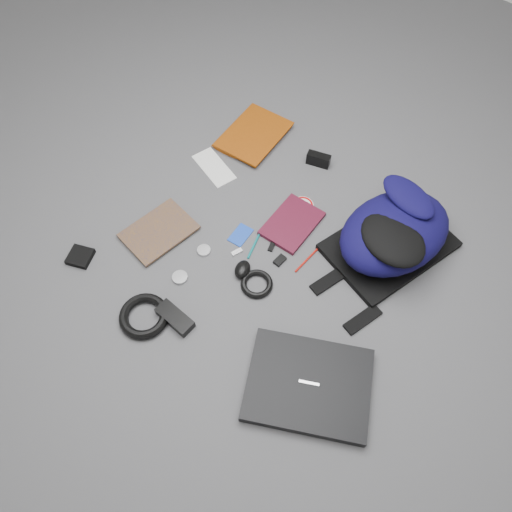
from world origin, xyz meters
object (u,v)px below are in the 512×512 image
Objects in this scene: compact_camera at (318,159)px; power_brick at (175,318)px; laptop at (308,385)px; pouch at (80,257)px; mouse at (243,270)px; backpack at (395,232)px; textbook_red at (232,125)px; dvd_case at (292,223)px; comic_book at (144,217)px.

compact_camera is 0.84m from power_brick.
pouch is at bearing 161.01° from laptop.
backpack is at bearing 28.98° from mouse.
backpack is 1.61× the size of textbook_red.
textbook_red is (-0.82, 0.09, -0.08)m from backpack.
backpack is 2.13× the size of dvd_case.
compact_camera is at bearing 93.94° from power_brick.
comic_book is 1.13× the size of dvd_case.
power_brick is (-0.39, -0.68, -0.08)m from backpack.
mouse is at bearing -51.81° from textbook_red.
textbook_red is 0.82m from pouch.
mouse reaches higher than comic_book.
pouch is at bearing -167.86° from mouse.
textbook_red is at bearing -171.16° from backpack.
laptop reaches higher than dvd_case.
compact_camera reaches higher than dvd_case.
textbook_red is 2.18× the size of power_brick.
textbook_red is at bearing 151.33° from dvd_case.
laptop is at bearing -51.15° from dvd_case.
compact_camera reaches higher than comic_book.
backpack reaches higher than laptop.
power_brick reaches higher than comic_book.
laptop is 5.01× the size of mouse.
power_brick is at bearing -99.86° from dvd_case.
pouch is (-0.81, -0.73, -0.09)m from backpack.
backpack reaches higher than compact_camera.
power_brick is (-0.06, -0.54, 0.01)m from dvd_case.
laptop is at bearing -0.54° from comic_book.
compact_camera is at bearing 105.20° from dvd_case.
dvd_case is (-0.40, 0.44, -0.01)m from laptop.
mouse is 0.55× the size of power_brick.
power_brick is (-0.05, -0.28, -0.00)m from mouse.
laptop is 4.00× the size of compact_camera.
laptop is at bearing -42.95° from textbook_red.
mouse is at bearing 128.63° from laptop.
laptop reaches higher than comic_book.
backpack is at bearing 20.20° from dvd_case.
mouse reaches higher than textbook_red.
compact_camera is at bearing 69.25° from comic_book.
pouch is at bearing -122.66° from backpack.
comic_book is 2.68× the size of compact_camera.
laptop reaches higher than power_brick.
mouse is (-0.01, -0.27, 0.01)m from dvd_case.
backpack is 0.79m from power_brick.
mouse reaches higher than power_brick.
compact_camera is (-0.42, 0.16, -0.07)m from backpack.
compact_camera is (0.39, 0.06, 0.01)m from textbook_red.
mouse reaches higher than laptop.
laptop is 0.45m from mouse.
textbook_red is 0.70m from mouse.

